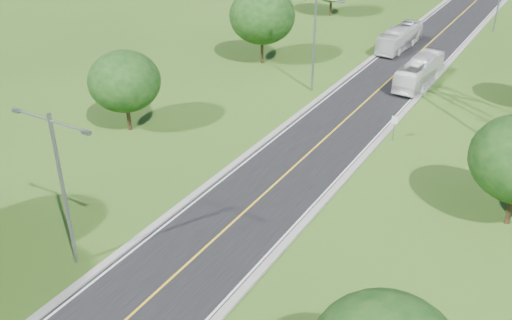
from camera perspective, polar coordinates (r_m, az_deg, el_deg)
The scene contains 11 objects.
ground at distance 72.09m, azimuth 15.27°, elevation 9.61°, with size 260.00×260.00×0.00m, color #2D4914.
road at distance 77.62m, azimuth 16.61°, elevation 10.79°, with size 8.00×150.00×0.06m, color black.
curb_left at distance 78.68m, azimuth 13.61°, elevation 11.47°, with size 0.50×150.00×0.22m, color gray.
curb_right at distance 76.74m, azimuth 19.68°, elevation 10.17°, with size 0.50×150.00×0.22m, color gray.
speed_limit_sign at distance 50.40m, azimuth 13.67°, elevation 3.49°, with size 0.55×0.09×2.40m.
streetlight_near_left at distance 34.13m, azimuth -18.91°, elevation -1.82°, with size 5.90×0.25×10.00m.
streetlight_mid_left at distance 58.77m, azimuth 5.87°, elevation 12.31°, with size 5.90×0.25×10.00m.
tree_lb at distance 51.21m, azimuth -13.02°, elevation 7.68°, with size 6.30×6.30×7.33m.
tree_lc at distance 67.17m, azimuth 0.62°, elevation 14.21°, with size 7.56×7.56×8.79m.
bus_outbound at distance 63.98m, azimuth 16.01°, elevation 8.49°, with size 2.35×10.05×2.80m, color white.
bus_inbound at distance 75.48m, azimuth 14.17°, elevation 11.75°, with size 2.34×10.00×2.79m, color silver.
Camera 1 is at (17.74, -6.18, 22.41)m, focal length 40.00 mm.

